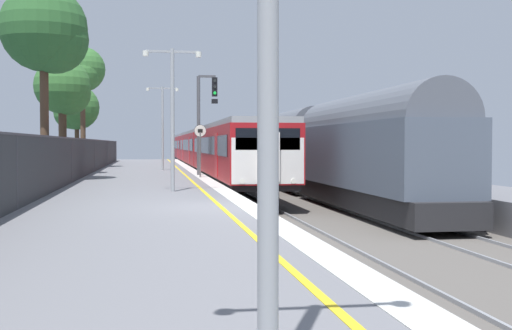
{
  "coord_description": "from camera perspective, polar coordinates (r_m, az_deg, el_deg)",
  "views": [
    {
      "loc": [
        -2.15,
        -17.33,
        1.64
      ],
      "look_at": [
        1.78,
        7.6,
        0.85
      ],
      "focal_mm": 46.99,
      "sensor_mm": 36.0,
      "label": 1
    }
  ],
  "objects": [
    {
      "name": "freight_train_adjacent_track",
      "position": [
        33.11,
        5.46,
        1.49
      ],
      "size": [
        2.6,
        29.63,
        4.51
      ],
      "color": "#232326",
      "rests_on": "ground"
    },
    {
      "name": "background_tree_left",
      "position": [
        31.35,
        -17.36,
        10.69
      ],
      "size": [
        3.85,
        3.81,
        8.62
      ],
      "color": "#473323",
      "rests_on": "ground"
    },
    {
      "name": "background_tree_right",
      "position": [
        47.89,
        -14.55,
        7.7
      ],
      "size": [
        3.1,
        3.21,
        8.34
      ],
      "color": "#473323",
      "rests_on": "ground"
    },
    {
      "name": "background_tree_centre",
      "position": [
        54.0,
        -15.16,
        4.61
      ],
      "size": [
        3.48,
        3.48,
        6.22
      ],
      "color": "#473323",
      "rests_on": "ground"
    },
    {
      "name": "background_tree_back",
      "position": [
        37.83,
        -16.01,
        6.22
      ],
      "size": [
        3.03,
        3.02,
        6.28
      ],
      "color": "#473323",
      "rests_on": "ground"
    },
    {
      "name": "platform_back_fence",
      "position": [
        17.65,
        -19.73,
        -0.38
      ],
      "size": [
        0.07,
        99.0,
        1.91
      ],
      "color": "#282B2D",
      "rests_on": "ground"
    },
    {
      "name": "platform_lamp_far",
      "position": [
        42.06,
        -7.96,
        3.77
      ],
      "size": [
        2.0,
        0.2,
        5.2
      ],
      "color": "#93999E",
      "rests_on": "ground"
    },
    {
      "name": "ground",
      "position": [
        18.12,
        6.47,
        -5.33
      ],
      "size": [
        17.4,
        110.0,
        1.21
      ],
      "color": "slate"
    },
    {
      "name": "signal_gantry",
      "position": [
        35.33,
        -4.49,
        4.44
      ],
      "size": [
        1.1,
        0.24,
        5.25
      ],
      "color": "#47474C",
      "rests_on": "ground"
    },
    {
      "name": "platform_lamp_mid",
      "position": [
        23.2,
        -7.13,
        5.0
      ],
      "size": [
        2.0,
        0.2,
        4.9
      ],
      "color": "#93999E",
      "rests_on": "ground"
    },
    {
      "name": "commuter_train_at_platform",
      "position": [
        55.11,
        -4.56,
        1.41
      ],
      "size": [
        2.83,
        62.23,
        3.81
      ],
      "color": "maroon",
      "rests_on": "ground"
    },
    {
      "name": "speed_limit_sign",
      "position": [
        32.75,
        -4.77,
        1.81
      ],
      "size": [
        0.59,
        0.08,
        2.58
      ],
      "color": "#59595B",
      "rests_on": "ground"
    }
  ]
}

